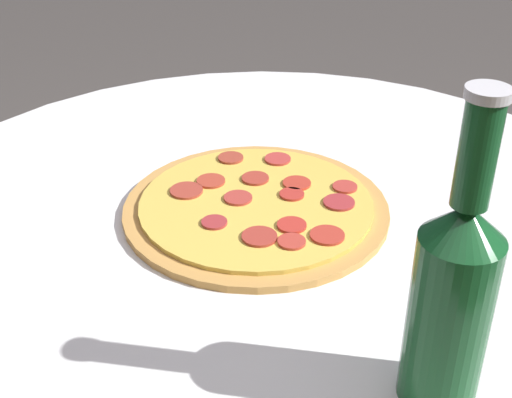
{
  "coord_description": "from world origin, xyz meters",
  "views": [
    {
      "loc": [
        0.03,
        0.78,
        1.26
      ],
      "look_at": [
        0.02,
        -0.02,
        0.79
      ],
      "focal_mm": 50.0,
      "sensor_mm": 36.0,
      "label": 1
    }
  ],
  "objects": [
    {
      "name": "table",
      "position": [
        0.0,
        0.0,
        0.57
      ],
      "size": [
        1.06,
        1.06,
        0.77
      ],
      "color": "white",
      "rests_on": "ground_plane"
    },
    {
      "name": "pizza",
      "position": [
        0.02,
        -0.02,
        0.77
      ],
      "size": [
        0.35,
        0.35,
        0.02
      ],
      "color": "#C68E47",
      "rests_on": "table"
    },
    {
      "name": "beer_bottle",
      "position": [
        -0.15,
        0.3,
        0.88
      ],
      "size": [
        0.07,
        0.07,
        0.3
      ],
      "color": "#144C23",
      "rests_on": "table"
    }
  ]
}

